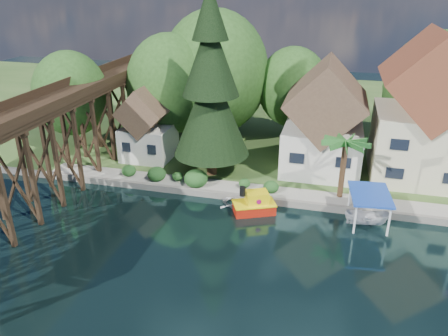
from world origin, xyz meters
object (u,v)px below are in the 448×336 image
Objects in this scene: trestle_bridge at (51,139)px; conifer at (211,88)px; house_center at (424,117)px; tugboat at (255,204)px; house_left at (324,125)px; shed at (148,128)px; boat_white_a at (240,204)px; palm_tree at (346,145)px; boat_canopy at (368,211)px.

conifer is (12.71, 6.75, 3.71)m from trestle_bridge.
house_center reaches higher than tugboat.
trestle_bridge is at bearing -154.79° from house_left.
conifer is at bearing -18.47° from shed.
house_left reaches higher than boat_white_a.
house_center is (9.00, 0.50, 1.28)m from house_left.
conifer reaches higher than boat_white_a.
palm_tree is at bearing -38.55° from boat_white_a.
boat_white_a is (-15.24, -9.83, -6.04)m from house_center.
tugboat is 1.45m from boat_white_a.
house_center is at bearing -27.42° from boat_white_a.
house_left is 11.13m from boat_canopy.
conifer is (-19.29, -4.58, 2.64)m from house_center.
shed is at bearing -175.76° from house_center.
shed is at bearing 167.25° from palm_tree.
boat_white_a is at bearing -158.30° from palm_tree.
shed reaches higher than tugboat.
house_center is 0.78× the size of conifer.
palm_tree is at bearing -71.29° from house_left.
conifer is at bearing -158.39° from house_left.
palm_tree is (2.04, -6.04, 0.30)m from house_left.
shed reaches higher than boat_canopy.
trestle_bridge is 4.01× the size of house_left.
shed is (-27.00, -2.00, -2.59)m from house_center.
conifer is at bearing 27.98° from trestle_bridge.
house_left is 18.11m from shed.
boat_white_a is 10.50m from boat_canopy.
house_left is 1.40× the size of shed.
house_left is 0.79× the size of house_center.
conifer is at bearing 133.36° from tugboat.
house_left reaches higher than palm_tree.
boat_canopy reaches higher than tugboat.
trestle_bridge is 2.49× the size of conifer.
boat_canopy is at bearing -115.50° from house_center.
house_left is 6.38m from palm_tree.
conifer is (7.71, -2.58, 5.23)m from shed.
house_left is at bearing 25.21° from trestle_bridge.
conifer is 11.41m from tugboat.
trestle_bridge is at bearing -177.24° from boat_canopy.
boat_white_a is (4.05, -5.25, -8.68)m from conifer.
trestle_bridge is 27.56m from boat_canopy.
house_center is at bearing 64.50° from boat_canopy.
conifer reaches higher than house_left.
house_left is at bearing 108.71° from palm_tree.
conifer reaches higher than boat_canopy.
house_center reaches higher than boat_canopy.
boat_canopy is at bearing 1.58° from tugboat.
boat_canopy is (14.51, -5.44, -7.84)m from conifer.
house_left is 2.76× the size of tugboat.
boat_canopy is (9.14, 0.25, 0.46)m from tugboat.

